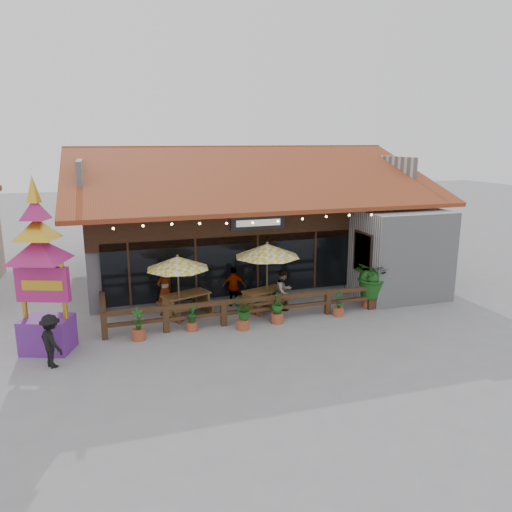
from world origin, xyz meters
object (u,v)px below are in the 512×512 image
object	(u,v)px
umbrella_left	(178,263)
thai_sign_tower	(40,254)
picnic_table_left	(186,301)
tropical_plant	(370,277)
umbrella_right	(267,251)
pedestrian	(51,341)
picnic_table_right	(264,296)

from	to	relation	value
umbrella_left	thai_sign_tower	bearing A→B (deg)	-160.51
picnic_table_left	tropical_plant	size ratio (longest dim) A/B	1.00
thai_sign_tower	tropical_plant	world-z (taller)	thai_sign_tower
umbrella_right	pedestrian	xyz separation A→B (m)	(-7.45, -2.83, -1.53)
umbrella_left	picnic_table_right	size ratio (longest dim) A/B	1.42
umbrella_left	umbrella_right	distance (m)	3.38
picnic_table_left	picnic_table_right	world-z (taller)	picnic_table_left
umbrella_left	umbrella_right	bearing A→B (deg)	1.38
picnic_table_left	umbrella_left	bearing A→B (deg)	-128.72
picnic_table_right	pedestrian	world-z (taller)	pedestrian
umbrella_right	tropical_plant	bearing A→B (deg)	-12.98
umbrella_right	picnic_table_right	world-z (taller)	umbrella_right
umbrella_right	pedestrian	distance (m)	8.11
picnic_table_right	tropical_plant	size ratio (longest dim) A/B	0.93
umbrella_left	umbrella_right	world-z (taller)	umbrella_right
tropical_plant	pedestrian	distance (m)	11.53
picnic_table_right	tropical_plant	distance (m)	4.18
umbrella_left	picnic_table_right	bearing A→B (deg)	2.79
umbrella_left	pedestrian	distance (m)	5.09
umbrella_right	thai_sign_tower	size ratio (longest dim) A/B	0.50
tropical_plant	pedestrian	world-z (taller)	tropical_plant
tropical_plant	pedestrian	xyz separation A→B (m)	(-11.36, -1.92, -0.43)
picnic_table_left	pedestrian	distance (m)	5.42
picnic_table_left	thai_sign_tower	xyz separation A→B (m)	(-4.62, -1.93, 2.51)
umbrella_right	umbrella_left	bearing A→B (deg)	-178.62
thai_sign_tower	tropical_plant	distance (m)	11.74
umbrella_left	umbrella_right	xyz separation A→B (m)	(3.37, 0.08, 0.20)
tropical_plant	umbrella_left	bearing A→B (deg)	173.58
picnic_table_right	thai_sign_tower	size ratio (longest dim) A/B	0.34
picnic_table_right	tropical_plant	world-z (taller)	tropical_plant
umbrella_left	picnic_table_left	distance (m)	1.65
pedestrian	umbrella_left	bearing A→B (deg)	-85.41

